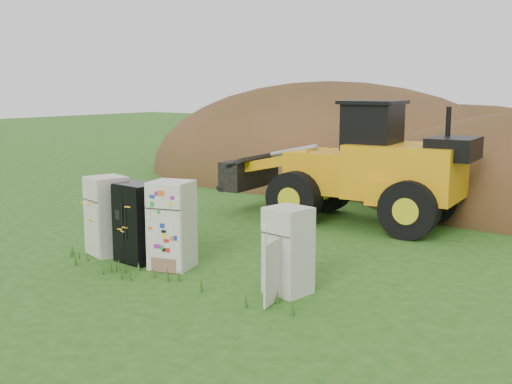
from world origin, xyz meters
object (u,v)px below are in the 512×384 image
(fridge_sticker, at_px, (172,225))
(wheel_loader, at_px, (342,161))
(fridge_black_side, at_px, (139,223))
(fridge_open_door, at_px, (288,251))
(fridge_leftmost, at_px, (108,216))

(fridge_sticker, height_order, wheel_loader, wheel_loader)
(wheel_loader, bearing_deg, fridge_black_side, -108.95)
(fridge_open_door, height_order, wheel_loader, wheel_loader)
(fridge_open_door, distance_m, wheel_loader, 6.78)
(fridge_leftmost, height_order, wheel_loader, wheel_loader)
(fridge_black_side, bearing_deg, fridge_sticker, 8.79)
(fridge_black_side, height_order, wheel_loader, wheel_loader)
(fridge_black_side, relative_size, fridge_sticker, 0.93)
(fridge_black_side, xyz_separation_m, wheel_loader, (1.63, 6.39, 0.85))
(fridge_sticker, height_order, fridge_open_door, fridge_sticker)
(fridge_leftmost, bearing_deg, fridge_sticker, 17.17)
(fridge_leftmost, bearing_deg, fridge_open_door, 16.78)
(fridge_sticker, relative_size, wheel_loader, 0.26)
(wheel_loader, bearing_deg, fridge_leftmost, -117.34)
(fridge_leftmost, bearing_deg, fridge_black_side, 14.57)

